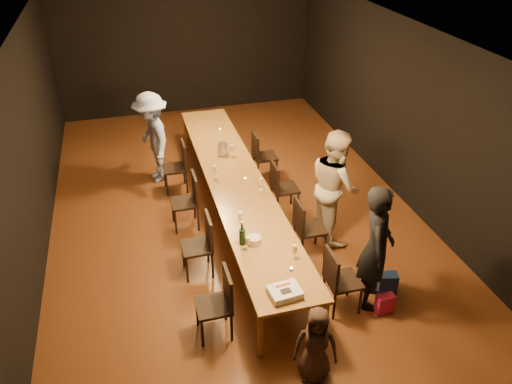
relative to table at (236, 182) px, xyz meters
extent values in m
plane|color=#4F2C13|center=(0.00, 0.00, -0.70)|extent=(10.00, 10.00, 0.00)
cube|color=black|center=(0.00, 5.00, 0.80)|extent=(6.00, 0.04, 3.00)
cube|color=black|center=(-3.00, 0.00, 0.80)|extent=(0.04, 10.00, 3.00)
cube|color=black|center=(3.00, 0.00, 0.80)|extent=(0.04, 10.00, 3.00)
cube|color=silver|center=(0.00, 0.00, 2.30)|extent=(6.00, 10.00, 0.04)
cube|color=brown|center=(0.00, 0.00, 0.02)|extent=(0.90, 6.00, 0.05)
cylinder|color=brown|center=(-0.40, -2.90, -0.35)|extent=(0.08, 0.08, 0.70)
cylinder|color=brown|center=(0.40, -2.90, -0.35)|extent=(0.08, 0.08, 0.70)
cylinder|color=brown|center=(-0.40, 2.90, -0.35)|extent=(0.08, 0.08, 0.70)
cylinder|color=brown|center=(0.40, 2.90, -0.35)|extent=(0.08, 0.08, 0.70)
imported|color=black|center=(1.27, -2.37, 0.18)|extent=(0.65, 0.76, 1.77)
imported|color=beige|center=(1.35, -0.83, 0.20)|extent=(0.70, 0.89, 1.81)
imported|color=#8DA3DB|center=(-1.15, 1.70, 0.16)|extent=(0.84, 1.21, 1.71)
imported|color=#3A2821|center=(0.11, -3.33, -0.20)|extent=(0.57, 0.47, 1.00)
cube|color=#C41D57|center=(1.36, -2.64, -0.56)|extent=(0.24, 0.14, 0.28)
cube|color=#224295|center=(1.57, -2.30, -0.54)|extent=(0.29, 0.22, 0.32)
cube|color=white|center=(-0.06, -2.74, 0.09)|extent=(0.39, 0.33, 0.08)
cube|color=black|center=(-0.06, -2.78, 0.13)|extent=(0.13, 0.11, 0.00)
cube|color=red|center=(-0.06, -2.67, 0.13)|extent=(0.19, 0.05, 0.00)
cylinder|color=silver|center=(-0.15, -1.72, 0.10)|extent=(0.24, 0.24, 0.10)
cylinder|color=#ACACB1|center=(-0.01, 0.92, 0.15)|extent=(0.21, 0.21, 0.21)
cylinder|color=#B2B7B2|center=(0.15, -2.35, 0.06)|extent=(0.05, 0.05, 0.03)
cylinder|color=#B2B7B2|center=(0.15, -0.05, 0.06)|extent=(0.05, 0.05, 0.03)
cylinder|color=#B2B7B2|center=(0.15, 1.93, 0.06)|extent=(0.05, 0.05, 0.03)
camera|label=1|loc=(-1.52, -6.80, 4.07)|focal=35.00mm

